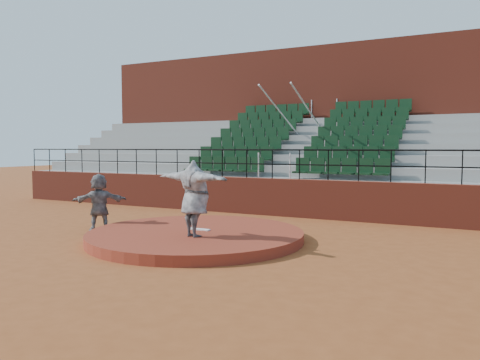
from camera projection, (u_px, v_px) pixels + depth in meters
The scene contains 9 objects.
ground at pixel (196, 240), 11.99m from camera, with size 90.00×90.00×0.00m, color brown.
pitchers_mound at pixel (196, 236), 11.98m from camera, with size 5.50×5.50×0.25m, color maroon.
pitching_rubber at pixel (199, 229), 12.11m from camera, with size 0.60×0.15×0.03m, color white.
boundary_wall at pixel (272, 197), 16.40m from camera, with size 24.00×0.30×1.30m, color maroon.
wall_railing at pixel (272, 158), 16.30m from camera, with size 24.04×0.05×1.03m.
seating_deck at pixel (306, 170), 19.59m from camera, with size 24.00×5.97×4.63m.
press_box_facade at pixel (333, 124), 22.96m from camera, with size 24.00×3.00×7.10m, color maroon.
pitcher at pixel (195, 199), 11.14m from camera, with size 2.25×0.61×1.83m, color black.
fielder at pixel (99, 202), 13.36m from camera, with size 1.52×0.48×1.64m, color black.
Camera 1 is at (6.36, -10.07, 2.38)m, focal length 35.00 mm.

